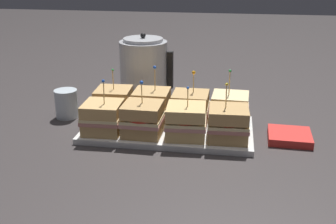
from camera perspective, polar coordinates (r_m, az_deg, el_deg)
The scene contains 13 objects.
ground_plane at distance 1.34m, azimuth 0.00°, elevation -2.77°, with size 6.00×6.00×0.00m, color #383333.
serving_platter at distance 1.34m, azimuth 0.00°, elevation -2.41°, with size 0.53×0.28×0.02m.
sandwich_front_far_left at distance 1.30m, azimuth -8.79°, elevation -0.72°, with size 0.12×0.12×0.17m.
sandwich_front_center_left at distance 1.27m, azimuth -3.44°, elevation -0.96°, with size 0.12×0.12×0.17m.
sandwich_front_center_right at distance 1.25m, azimuth 2.46°, elevation -1.29°, with size 0.13×0.13×0.16m.
sandwich_front_far_right at distance 1.25m, azimuth 8.16°, elevation -1.57°, with size 0.12×0.12×0.17m.
sandwich_back_far_left at distance 1.42m, azimuth -7.35°, elevation 1.24°, with size 0.13×0.13×0.17m.
sandwich_back_center_left at distance 1.39m, azimuth -2.22°, elevation 0.99°, with size 0.12×0.13×0.18m.
sandwich_back_center_right at distance 1.37m, azimuth 3.05°, elevation 0.62°, with size 0.12×0.13×0.17m.
sandwich_back_far_right at distance 1.37m, azimuth 8.37°, elevation 0.41°, with size 0.12×0.12×0.18m.
kettle_steel at distance 1.60m, azimuth -3.27°, elevation 5.61°, with size 0.20×0.18×0.26m.
drinking_glass at distance 1.50m, azimuth -13.59°, elevation 1.10°, with size 0.08×0.08×0.10m.
napkin_stack at distance 1.34m, azimuth 16.14°, elevation -3.18°, with size 0.13×0.13×0.02m.
Camera 1 is at (0.20, -1.22, 0.53)m, focal length 45.00 mm.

